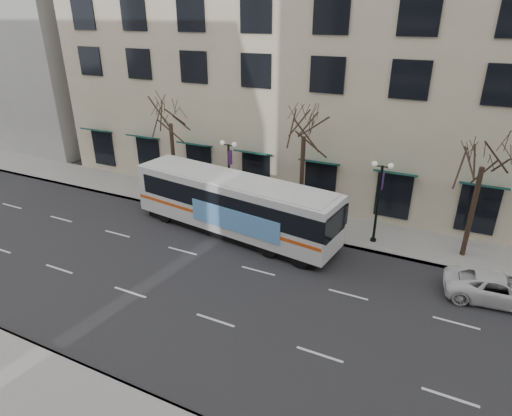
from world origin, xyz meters
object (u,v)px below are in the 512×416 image
Objects in this scene: tree_far_left at (169,110)px; city_bus at (235,204)px; tree_far_right at (486,150)px; white_pickup at (498,288)px; lamp_post_right at (378,199)px; tree_far_mid at (304,121)px; lamp_post_left at (229,174)px.

tree_far_left is 0.59× the size of city_bus.
tree_far_right is 7.08m from white_pickup.
city_bus is at bearing -24.67° from tree_far_left.
lamp_post_right is at bearing 57.52° from white_pickup.
tree_far_mid is 6.41m from lamp_post_right.
tree_far_mid is 1.73× the size of white_pickup.
lamp_post_right is at bearing 24.76° from city_bus.
tree_far_right is at bearing 0.00° from tree_far_left.
tree_far_mid is (10.00, 0.00, 0.21)m from tree_far_left.
city_bus is 14.96m from white_pickup.
lamp_post_left is at bearing -6.83° from tree_far_left.
tree_far_left reaches higher than city_bus.
lamp_post_right is 7.70m from white_pickup.
lamp_post_right is (10.00, 0.00, 0.00)m from lamp_post_left.
lamp_post_right is (-4.99, -0.60, -3.48)m from tree_far_right.
tree_far_left is at bearing 173.17° from lamp_post_left.
tree_far_left reaches higher than lamp_post_left.
tree_far_left is 1.03× the size of tree_far_right.
tree_far_left is 10.00m from tree_far_mid.
lamp_post_left is 10.00m from lamp_post_right.
city_bus is at bearing -166.83° from tree_far_right.
tree_far_mid reaches higher than city_bus.
tree_far_right is 1.55× the size of lamp_post_right.
lamp_post_left and lamp_post_right have the same top height.
tree_far_right is 15.40m from lamp_post_left.
white_pickup is (11.64, -3.81, -6.22)m from tree_far_mid.
tree_far_mid reaches higher than tree_far_right.
tree_far_left reaches higher than white_pickup.
tree_far_right is 14.29m from city_bus.
lamp_post_right reaches higher than white_pickup.
lamp_post_left is 3.18m from city_bus.
tree_far_right reaches higher than lamp_post_left.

